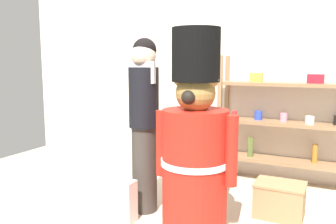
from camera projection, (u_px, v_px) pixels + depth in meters
name	position (u px, v px, depth m)	size (l,w,h in m)	color
back_wall	(228.00, 73.00, 4.53)	(6.40, 0.12, 2.60)	silver
merchandise_shelf	(283.00, 121.00, 4.09)	(1.50, 0.35, 1.52)	#93704C
teddy_bear_guard	(195.00, 147.00, 2.94)	(0.73, 0.58, 1.71)	red
person_shopper	(144.00, 118.00, 3.31)	(0.30, 0.28, 1.66)	#38332D
shopping_bag	(120.00, 200.00, 3.18)	(0.28, 0.15, 0.53)	silver
display_crate	(280.00, 200.00, 3.28)	(0.45, 0.34, 0.32)	#9E7A51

